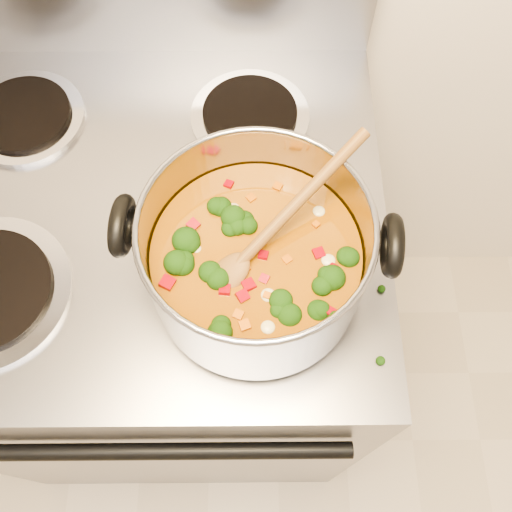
{
  "coord_description": "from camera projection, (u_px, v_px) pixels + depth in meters",
  "views": [
    {
      "loc": [
        0.13,
        0.71,
        1.64
      ],
      "look_at": [
        0.13,
        1.02,
        1.01
      ],
      "focal_mm": 40.0,
      "sensor_mm": 36.0,
      "label": 1
    }
  ],
  "objects": [
    {
      "name": "electric_range",
      "position": [
        171.0,
        306.0,
        1.25
      ],
      "size": [
        0.76,
        0.68,
        1.08
      ],
      "color": "gray",
      "rests_on": "ground"
    },
    {
      "name": "cooktop_crumbs",
      "position": [
        249.0,
        347.0,
        0.74
      ],
      "size": [
        0.34,
        0.18,
        0.01
      ],
      "color": "black",
      "rests_on": "electric_range"
    },
    {
      "name": "stockpot",
      "position": [
        256.0,
        257.0,
        0.71
      ],
      "size": [
        0.34,
        0.28,
        0.17
      ],
      "rotation": [
        0.0,
        0.0,
        -0.09
      ],
      "color": "#95969D",
      "rests_on": "electric_range"
    },
    {
      "name": "wooden_spoon",
      "position": [
        263.0,
        239.0,
        0.68
      ],
      "size": [
        0.21,
        0.19,
        0.12
      ],
      "rotation": [
        0.0,
        0.0,
        0.72
      ],
      "color": "brown",
      "rests_on": "stockpot"
    }
  ]
}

